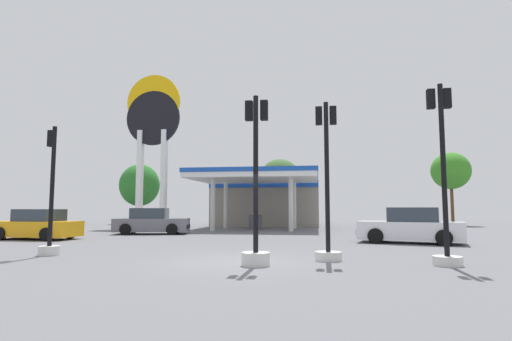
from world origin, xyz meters
TOP-DOWN VIEW (x-y plane):
  - ground_plane at (0.00, 0.00)m, footprint 90.00×90.00m
  - gas_station at (-2.24, 23.67)m, footprint 9.26×13.87m
  - station_pole_sign at (-11.03, 19.34)m, footprint 4.53×0.56m
  - car_0 at (-11.82, 6.99)m, footprint 4.35×2.16m
  - car_1 at (-7.77, 11.89)m, footprint 4.67×2.65m
  - car_2 at (6.42, 7.52)m, footprint 4.81×2.99m
  - traffic_signal_0 at (5.77, 0.22)m, footprint 0.78×0.78m
  - traffic_signal_1 at (0.57, -0.59)m, footprint 0.78×0.78m
  - traffic_signal_2 at (-6.66, 0.78)m, footprint 0.68×0.70m
  - traffic_signal_3 at (2.57, 0.78)m, footprint 0.80×0.80m
  - tree_0 at (-15.69, 27.22)m, footprint 4.04×4.04m
  - tree_1 at (-1.44, 28.86)m, footprint 3.76×3.76m
  - tree_2 at (14.54, 27.69)m, footprint 3.48×3.48m

SIDE VIEW (x-z plane):
  - ground_plane at x=0.00m, z-range 0.00..0.00m
  - car_0 at x=-11.82m, z-range -0.07..1.45m
  - car_1 at x=-7.77m, z-range -0.07..1.50m
  - car_2 at x=6.42m, z-range -0.08..1.53m
  - traffic_signal_2 at x=-6.66m, z-range -0.84..3.52m
  - traffic_signal_1 at x=0.57m, z-range -0.89..3.87m
  - traffic_signal_3 at x=2.57m, z-range -0.73..4.12m
  - traffic_signal_0 at x=5.77m, z-range -0.68..4.42m
  - gas_station at x=-2.24m, z-range 0.16..4.44m
  - tree_0 at x=-15.69m, z-range 0.88..6.93m
  - tree_1 at x=-1.44m, z-range 1.69..8.22m
  - tree_2 at x=14.54m, z-range 1.64..8.36m
  - station_pole_sign at x=-11.03m, z-range 1.78..14.39m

